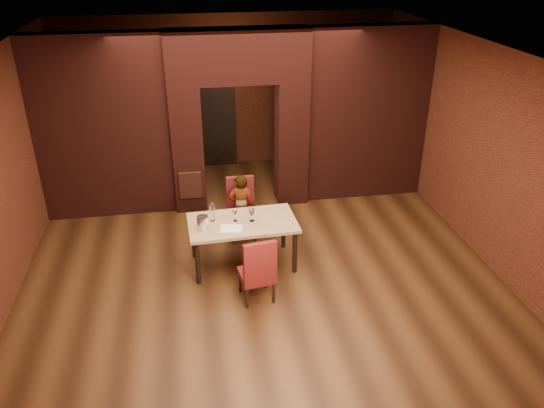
# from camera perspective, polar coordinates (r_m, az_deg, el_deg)

# --- Properties ---
(floor) EXTENTS (8.00, 8.00, 0.00)m
(floor) POSITION_cam_1_polar(r_m,az_deg,el_deg) (8.46, -1.67, -5.72)
(floor) COLOR #4D2A13
(floor) RESTS_ON ground
(ceiling) EXTENTS (7.00, 8.00, 0.04)m
(ceiling) POSITION_cam_1_polar(r_m,az_deg,el_deg) (7.26, -2.02, 16.07)
(ceiling) COLOR silver
(ceiling) RESTS_ON ground
(wall_back) EXTENTS (7.00, 0.04, 3.20)m
(wall_back) POSITION_cam_1_polar(r_m,az_deg,el_deg) (11.49, -4.67, 11.89)
(wall_back) COLOR maroon
(wall_back) RESTS_ON ground
(wall_front) EXTENTS (7.00, 0.04, 3.20)m
(wall_front) POSITION_cam_1_polar(r_m,az_deg,el_deg) (4.37, 5.79, -16.00)
(wall_front) COLOR maroon
(wall_front) RESTS_ON ground
(wall_right) EXTENTS (0.04, 8.00, 3.20)m
(wall_right) POSITION_cam_1_polar(r_m,az_deg,el_deg) (8.86, 21.31, 5.49)
(wall_right) COLOR maroon
(wall_right) RESTS_ON ground
(pillar_left) EXTENTS (0.55, 0.55, 2.30)m
(pillar_left) POSITION_cam_1_polar(r_m,az_deg,el_deg) (9.69, -9.06, 5.94)
(pillar_left) COLOR maroon
(pillar_left) RESTS_ON ground
(pillar_right) EXTENTS (0.55, 0.55, 2.30)m
(pillar_right) POSITION_cam_1_polar(r_m,az_deg,el_deg) (9.87, 2.08, 6.67)
(pillar_right) COLOR maroon
(pillar_right) RESTS_ON ground
(lintel) EXTENTS (2.45, 0.55, 0.90)m
(lintel) POSITION_cam_1_polar(r_m,az_deg,el_deg) (9.29, -3.72, 15.61)
(lintel) COLOR maroon
(lintel) RESTS_ON ground
(wing_wall_left) EXTENTS (2.28, 0.35, 3.20)m
(wing_wall_left) POSITION_cam_1_polar(r_m,az_deg,el_deg) (9.64, -17.74, 7.73)
(wing_wall_left) COLOR maroon
(wing_wall_left) RESTS_ON ground
(wing_wall_right) EXTENTS (2.28, 0.35, 3.20)m
(wing_wall_right) POSITION_cam_1_polar(r_m,az_deg,el_deg) (10.09, 10.11, 9.43)
(wing_wall_right) COLOR maroon
(wing_wall_right) RESTS_ON ground
(vent_panel) EXTENTS (0.40, 0.03, 0.50)m
(vent_panel) POSITION_cam_1_polar(r_m,az_deg,el_deg) (9.64, -8.76, 2.00)
(vent_panel) COLOR brown
(vent_panel) RESTS_ON ground
(rear_door) EXTENTS (0.90, 0.08, 2.10)m
(rear_door) POSITION_cam_1_polar(r_m,az_deg,el_deg) (11.56, -6.54, 9.06)
(rear_door) COLOR black
(rear_door) RESTS_ON ground
(rear_door_frame) EXTENTS (1.02, 0.04, 2.22)m
(rear_door_frame) POSITION_cam_1_polar(r_m,az_deg,el_deg) (11.53, -6.52, 9.00)
(rear_door_frame) COLOR black
(rear_door_frame) RESTS_ON ground
(dining_table) EXTENTS (1.64, 0.97, 0.75)m
(dining_table) POSITION_cam_1_polar(r_m,az_deg,el_deg) (8.11, -3.15, -4.22)
(dining_table) COLOR tan
(dining_table) RESTS_ON ground
(chair_far) EXTENTS (0.46, 0.46, 1.02)m
(chair_far) POSITION_cam_1_polar(r_m,az_deg,el_deg) (8.80, -3.26, -0.57)
(chair_far) COLOR maroon
(chair_far) RESTS_ON ground
(chair_near) EXTENTS (0.51, 0.51, 1.00)m
(chair_near) POSITION_cam_1_polar(r_m,az_deg,el_deg) (7.32, -1.69, -6.85)
(chair_near) COLOR maroon
(chair_near) RESTS_ON ground
(person_seated) EXTENTS (0.44, 0.31, 1.16)m
(person_seated) POSITION_cam_1_polar(r_m,az_deg,el_deg) (8.72, -3.34, -0.33)
(person_seated) COLOR white
(person_seated) RESTS_ON ground
(wine_glass_a) EXTENTS (0.08, 0.08, 0.19)m
(wine_glass_a) POSITION_cam_1_polar(r_m,az_deg,el_deg) (7.90, -4.00, -1.22)
(wine_glass_a) COLOR white
(wine_glass_a) RESTS_ON dining_table
(wine_glass_b) EXTENTS (0.09, 0.09, 0.21)m
(wine_glass_b) POSITION_cam_1_polar(r_m,az_deg,el_deg) (7.87, -2.23, -1.18)
(wine_glass_b) COLOR white
(wine_glass_b) RESTS_ON dining_table
(wine_glass_c) EXTENTS (0.08, 0.08, 0.19)m
(wine_glass_c) POSITION_cam_1_polar(r_m,az_deg,el_deg) (7.89, -2.14, -1.18)
(wine_glass_c) COLOR white
(wine_glass_c) RESTS_ON dining_table
(tasting_sheet) EXTENTS (0.36, 0.29, 0.00)m
(tasting_sheet) POSITION_cam_1_polar(r_m,az_deg,el_deg) (7.74, -4.42, -2.64)
(tasting_sheet) COLOR white
(tasting_sheet) RESTS_ON dining_table
(wine_bucket) EXTENTS (0.17, 0.17, 0.20)m
(wine_bucket) POSITION_cam_1_polar(r_m,az_deg,el_deg) (7.73, -7.46, -2.02)
(wine_bucket) COLOR silver
(wine_bucket) RESTS_ON dining_table
(water_bottle) EXTENTS (0.07, 0.07, 0.31)m
(water_bottle) POSITION_cam_1_polar(r_m,az_deg,el_deg) (7.91, -6.45, -0.83)
(water_bottle) COLOR white
(water_bottle) RESTS_ON dining_table
(potted_plant) EXTENTS (0.46, 0.42, 0.45)m
(potted_plant) POSITION_cam_1_polar(r_m,az_deg,el_deg) (9.14, -0.03, -1.42)
(potted_plant) COLOR #2C5F1E
(potted_plant) RESTS_ON ground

